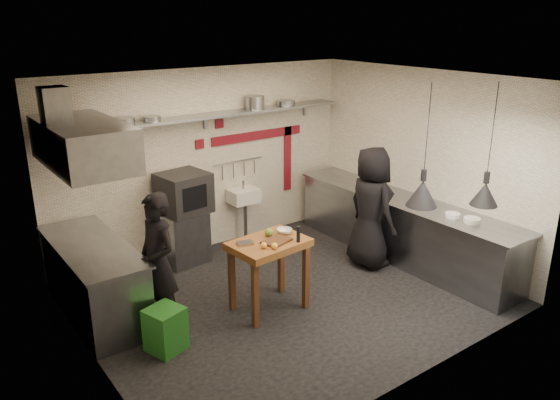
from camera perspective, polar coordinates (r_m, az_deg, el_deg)
floor at (r=7.28m, az=0.88°, el=-10.09°), size 5.00×5.00×0.00m
ceiling at (r=6.41m, az=1.01°, el=12.37°), size 5.00×5.00×0.00m
wall_back at (r=8.41m, az=-7.76°, el=4.07°), size 5.00×0.04×2.80m
wall_front at (r=5.31m, az=14.82°, el=-5.38°), size 5.00×0.04×2.80m
wall_left at (r=5.66m, az=-19.72°, el=-4.35°), size 0.04×4.20×2.80m
wall_right at (r=8.41m, az=14.67°, el=3.60°), size 0.04×4.20×2.80m
red_band_horiz at (r=8.81m, az=-2.33°, el=6.77°), size 1.70×0.02×0.14m
red_band_vert at (r=9.26m, az=0.79°, el=4.33°), size 0.14×0.02×1.10m
red_tile_a at (r=8.40m, az=-6.35°, el=7.94°), size 0.14×0.02×0.14m
red_tile_b at (r=8.29m, az=-8.39°, el=5.80°), size 0.14×0.02×0.14m
back_shelf at (r=8.11m, az=-7.36°, el=8.73°), size 4.60×0.34×0.04m
shelf_bracket_left at (r=7.55m, az=-20.63°, el=6.17°), size 0.04×0.06×0.24m
shelf_bracket_mid at (r=8.25m, az=-7.85°, el=8.19°), size 0.04×0.06×0.24m
shelf_bracket_right at (r=9.30m, az=2.60°, el=9.53°), size 0.04×0.06×0.24m
pan_far_left at (r=7.57m, az=-16.00°, el=7.94°), size 0.32×0.32×0.09m
pan_mid_left at (r=7.71m, az=-13.26°, el=8.29°), size 0.32×0.32×0.07m
stock_pot at (r=8.50m, az=-2.64°, el=10.15°), size 0.32×0.32×0.20m
pan_right at (r=8.85m, az=0.63°, el=10.12°), size 0.33×0.33×0.08m
oven_stand at (r=8.22m, az=-10.15°, el=-3.79°), size 0.69×0.64×0.80m
combi_oven at (r=7.96m, az=-10.04°, el=0.75°), size 0.73×0.69×0.58m
oven_door at (r=7.72m, az=-9.35°, el=0.23°), size 0.51×0.09×0.46m
oven_glass at (r=7.71m, az=-8.89°, el=0.21°), size 0.40×0.07×0.34m
hand_sink at (r=8.71m, az=-3.84°, el=0.45°), size 0.46×0.34×0.22m
sink_tap at (r=8.65m, az=-3.87°, el=1.58°), size 0.03×0.03×0.14m
sink_drain at (r=8.83m, az=-3.64°, el=-2.33°), size 0.06×0.06×0.66m
utensil_rail at (r=8.67m, az=-4.42°, el=4.07°), size 0.90×0.02×0.02m
counter_right at (r=8.44m, az=12.62°, el=-2.97°), size 0.70×3.80×0.90m
counter_right_top at (r=8.28m, az=12.85°, el=0.01°), size 0.76×3.90×0.03m
plate_stack at (r=7.58m, az=19.43°, el=-2.02°), size 0.23×0.23×0.07m
small_bowl_right at (r=7.72m, az=17.59°, el=-1.50°), size 0.25×0.25×0.05m
counter_left at (r=7.06m, az=-18.73°, el=-8.04°), size 0.70×1.90×0.90m
counter_left_top at (r=6.87m, az=-19.14°, el=-4.57°), size 0.76×2.00×0.03m
extractor_hood at (r=6.51m, az=-19.88°, el=5.55°), size 0.78×1.60×0.50m
hood_duct at (r=6.38m, az=-22.43°, el=8.67°), size 0.28×0.28×0.50m
green_bin at (r=6.27m, az=-11.89°, el=-13.08°), size 0.45×0.45×0.50m
prep_table at (r=6.82m, az=-1.16°, el=-7.85°), size 0.97×0.72×0.92m
cutting_board at (r=6.59m, az=-0.35°, el=-4.29°), size 0.39×0.32×0.02m
pepper_mill at (r=6.56m, az=1.93°, el=-3.59°), size 0.06×0.06×0.20m
lemon_a at (r=6.40m, az=-1.71°, el=-4.77°), size 0.09×0.09×0.07m
lemon_b at (r=6.39m, az=-0.58°, el=-4.82°), size 0.09×0.09×0.08m
veg_ball at (r=6.74m, az=-1.17°, el=-3.40°), size 0.12×0.12×0.11m
steel_tray at (r=6.54m, az=-3.69°, el=-4.52°), size 0.21×0.17×0.03m
bowl at (r=6.83m, az=0.47°, el=-3.28°), size 0.22×0.22×0.06m
heat_lamp_near at (r=6.61m, az=15.04°, el=5.44°), size 0.50×0.50×1.48m
heat_lamp_far at (r=6.91m, az=21.17°, el=5.33°), size 0.43×0.43×1.49m
chef_left at (r=6.43m, az=-12.66°, el=-6.41°), size 0.45×0.64×1.66m
chef_right at (r=7.94m, az=9.48°, el=-0.78°), size 0.65×0.92×1.78m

